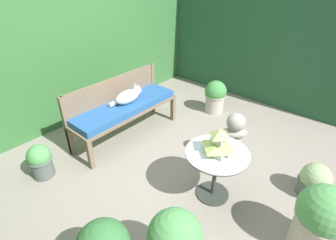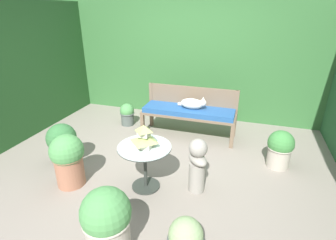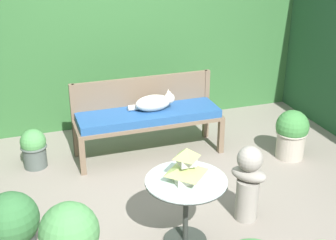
{
  "view_description": "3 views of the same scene",
  "coord_description": "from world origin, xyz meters",
  "px_view_note": "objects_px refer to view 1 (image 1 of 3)",
  "views": [
    {
      "loc": [
        -1.9,
        -1.67,
        2.24
      ],
      "look_at": [
        0.32,
        0.27,
        0.46
      ],
      "focal_mm": 28.0,
      "sensor_mm": 36.0,
      "label": 1
    },
    {
      "loc": [
        1.13,
        -3.24,
        2.13
      ],
      "look_at": [
        0.05,
        0.15,
        0.61
      ],
      "focal_mm": 28.0,
      "sensor_mm": 36.0,
      "label": 2
    },
    {
      "loc": [
        -1.15,
        -3.65,
        2.49
      ],
      "look_at": [
        0.24,
        0.47,
        0.61
      ],
      "focal_mm": 50.0,
      "sensor_mm": 36.0,
      "label": 3
    }
  ],
  "objects_px": {
    "garden_bench": "(125,109)",
    "garden_bust": "(234,137)",
    "potted_plant_bench_right": "(215,96)",
    "potted_plant_table_near": "(321,220)",
    "potted_plant_path_edge": "(314,181)",
    "potted_plant_hedge_corner": "(40,161)",
    "cat": "(128,96)",
    "patio_table": "(216,162)",
    "pagoda_birdhouse": "(219,143)"
  },
  "relations": [
    {
      "from": "potted_plant_bench_right",
      "to": "potted_plant_table_near",
      "type": "height_order",
      "value": "potted_plant_table_near"
    },
    {
      "from": "cat",
      "to": "potted_plant_path_edge",
      "type": "xyz_separation_m",
      "value": [
        0.51,
        -2.44,
        -0.43
      ]
    },
    {
      "from": "garden_bench",
      "to": "potted_plant_path_edge",
      "type": "relative_size",
      "value": 4.1
    },
    {
      "from": "garden_bench",
      "to": "potted_plant_hedge_corner",
      "type": "height_order",
      "value": "garden_bench"
    },
    {
      "from": "garden_bench",
      "to": "potted_plant_table_near",
      "type": "height_order",
      "value": "potted_plant_table_near"
    },
    {
      "from": "potted_plant_hedge_corner",
      "to": "cat",
      "type": "bearing_deg",
      "value": -4.57
    },
    {
      "from": "pagoda_birdhouse",
      "to": "garden_bench",
      "type": "bearing_deg",
      "value": 84.25
    },
    {
      "from": "garden_bust",
      "to": "potted_plant_table_near",
      "type": "height_order",
      "value": "garden_bust"
    },
    {
      "from": "potted_plant_table_near",
      "to": "cat",
      "type": "bearing_deg",
      "value": 86.13
    },
    {
      "from": "patio_table",
      "to": "potted_plant_table_near",
      "type": "bearing_deg",
      "value": -87.11
    },
    {
      "from": "pagoda_birdhouse",
      "to": "potted_plant_path_edge",
      "type": "distance_m",
      "value": 1.22
    },
    {
      "from": "potted_plant_hedge_corner",
      "to": "potted_plant_path_edge",
      "type": "xyz_separation_m",
      "value": [
        1.83,
        -2.55,
        -0.04
      ]
    },
    {
      "from": "cat",
      "to": "potted_plant_hedge_corner",
      "type": "height_order",
      "value": "cat"
    },
    {
      "from": "garden_bench",
      "to": "pagoda_birdhouse",
      "type": "height_order",
      "value": "pagoda_birdhouse"
    },
    {
      "from": "pagoda_birdhouse",
      "to": "cat",
      "type": "bearing_deg",
      "value": 81.91
    },
    {
      "from": "pagoda_birdhouse",
      "to": "potted_plant_hedge_corner",
      "type": "distance_m",
      "value": 2.1
    },
    {
      "from": "cat",
      "to": "garden_bust",
      "type": "height_order",
      "value": "cat"
    },
    {
      "from": "pagoda_birdhouse",
      "to": "garden_bust",
      "type": "relative_size",
      "value": 0.39
    },
    {
      "from": "pagoda_birdhouse",
      "to": "potted_plant_hedge_corner",
      "type": "bearing_deg",
      "value": 122.41
    },
    {
      "from": "cat",
      "to": "potted_plant_bench_right",
      "type": "relative_size",
      "value": 0.92
    },
    {
      "from": "garden_bust",
      "to": "potted_plant_bench_right",
      "type": "distance_m",
      "value": 1.36
    },
    {
      "from": "potted_plant_table_near",
      "to": "potted_plant_path_edge",
      "type": "distance_m",
      "value": 0.73
    },
    {
      "from": "potted_plant_path_edge",
      "to": "pagoda_birdhouse",
      "type": "bearing_deg",
      "value": 131.7
    },
    {
      "from": "potted_plant_table_near",
      "to": "garden_bench",
      "type": "bearing_deg",
      "value": 87.59
    },
    {
      "from": "garden_bench",
      "to": "pagoda_birdhouse",
      "type": "distance_m",
      "value": 1.64
    },
    {
      "from": "pagoda_birdhouse",
      "to": "potted_plant_table_near",
      "type": "height_order",
      "value": "pagoda_birdhouse"
    },
    {
      "from": "garden_bench",
      "to": "garden_bust",
      "type": "height_order",
      "value": "garden_bust"
    },
    {
      "from": "garden_bench",
      "to": "pagoda_birdhouse",
      "type": "xyz_separation_m",
      "value": [
        -0.16,
        -1.61,
        0.26
      ]
    },
    {
      "from": "pagoda_birdhouse",
      "to": "potted_plant_table_near",
      "type": "bearing_deg",
      "value": -87.11
    },
    {
      "from": "cat",
      "to": "potted_plant_table_near",
      "type": "distance_m",
      "value": 2.65
    },
    {
      "from": "garden_bench",
      "to": "cat",
      "type": "distance_m",
      "value": 0.19
    },
    {
      "from": "potted_plant_hedge_corner",
      "to": "potted_plant_path_edge",
      "type": "height_order",
      "value": "potted_plant_hedge_corner"
    },
    {
      "from": "potted_plant_bench_right",
      "to": "garden_bust",
      "type": "bearing_deg",
      "value": -138.4
    },
    {
      "from": "garden_bench",
      "to": "garden_bust",
      "type": "distance_m",
      "value": 1.55
    },
    {
      "from": "patio_table",
      "to": "potted_plant_path_edge",
      "type": "relative_size",
      "value": 1.65
    },
    {
      "from": "cat",
      "to": "garden_bust",
      "type": "bearing_deg",
      "value": -74.36
    },
    {
      "from": "potted_plant_table_near",
      "to": "potted_plant_path_edge",
      "type": "xyz_separation_m",
      "value": [
        0.68,
        0.2,
        -0.18
      ]
    },
    {
      "from": "garden_bust",
      "to": "potted_plant_bench_right",
      "type": "height_order",
      "value": "garden_bust"
    },
    {
      "from": "garden_bust",
      "to": "potted_plant_table_near",
      "type": "bearing_deg",
      "value": -67.92
    },
    {
      "from": "cat",
      "to": "potted_plant_table_near",
      "type": "relative_size",
      "value": 0.73
    },
    {
      "from": "cat",
      "to": "patio_table",
      "type": "height_order",
      "value": "cat"
    },
    {
      "from": "patio_table",
      "to": "garden_bust",
      "type": "xyz_separation_m",
      "value": [
        0.63,
        0.14,
        -0.08
      ]
    },
    {
      "from": "garden_bust",
      "to": "garden_bench",
      "type": "bearing_deg",
      "value": 156.45
    },
    {
      "from": "garden_bust",
      "to": "potted_plant_bench_right",
      "type": "bearing_deg",
      "value": 90.35
    },
    {
      "from": "patio_table",
      "to": "potted_plant_table_near",
      "type": "xyz_separation_m",
      "value": [
        0.05,
        -1.02,
        -0.1
      ]
    },
    {
      "from": "pagoda_birdhouse",
      "to": "potted_plant_bench_right",
      "type": "height_order",
      "value": "pagoda_birdhouse"
    },
    {
      "from": "cat",
      "to": "garden_bust",
      "type": "xyz_separation_m",
      "value": [
        0.4,
        -1.48,
        -0.24
      ]
    },
    {
      "from": "garden_bust",
      "to": "potted_plant_path_edge",
      "type": "xyz_separation_m",
      "value": [
        0.1,
        -0.96,
        -0.2
      ]
    },
    {
      "from": "pagoda_birdhouse",
      "to": "potted_plant_bench_right",
      "type": "bearing_deg",
      "value": 32.19
    },
    {
      "from": "garden_bench",
      "to": "garden_bust",
      "type": "bearing_deg",
      "value": -72.31
    }
  ]
}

